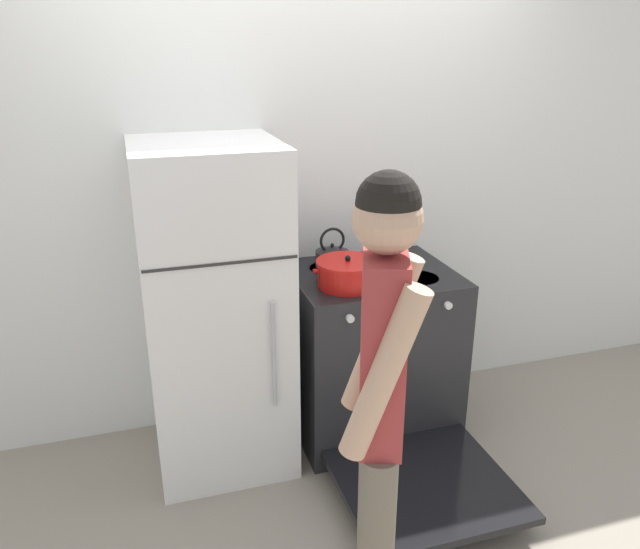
# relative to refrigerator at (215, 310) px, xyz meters

# --- Properties ---
(ground_plane) EXTENTS (14.00, 14.00, 0.00)m
(ground_plane) POSITION_rel_refrigerator_xyz_m (0.50, 0.33, -0.79)
(ground_plane) COLOR gray
(wall_back) EXTENTS (10.00, 0.06, 2.55)m
(wall_back) POSITION_rel_refrigerator_xyz_m (0.50, 0.36, 0.48)
(wall_back) COLOR silver
(wall_back) RESTS_ON ground_plane
(refrigerator) EXTENTS (0.65, 0.69, 1.58)m
(refrigerator) POSITION_rel_refrigerator_xyz_m (0.00, 0.00, 0.00)
(refrigerator) COLOR white
(refrigerator) RESTS_ON ground_plane
(stove_range) EXTENTS (0.82, 1.38, 0.89)m
(stove_range) POSITION_rel_refrigerator_xyz_m (0.80, -0.04, -0.35)
(stove_range) COLOR #232326
(stove_range) RESTS_ON ground_plane
(dutch_oven_pot) EXTENTS (0.34, 0.30, 0.15)m
(dutch_oven_pot) POSITION_rel_refrigerator_xyz_m (0.62, -0.13, 0.17)
(dutch_oven_pot) COLOR red
(dutch_oven_pot) RESTS_ON stove_range
(tea_kettle) EXTENTS (0.22, 0.17, 0.21)m
(tea_kettle) POSITION_rel_refrigerator_xyz_m (0.63, 0.13, 0.16)
(tea_kettle) COLOR black
(tea_kettle) RESTS_ON stove_range
(utensil_jar) EXTENTS (0.08, 0.08, 0.25)m
(utensil_jar) POSITION_rel_refrigerator_xyz_m (1.01, 0.14, 0.16)
(utensil_jar) COLOR silver
(utensil_jar) RESTS_ON stove_range
(person) EXTENTS (0.35, 0.40, 1.67)m
(person) POSITION_rel_refrigerator_xyz_m (0.33, -1.22, 0.16)
(person) COLOR #6B6051
(person) RESTS_ON ground_plane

